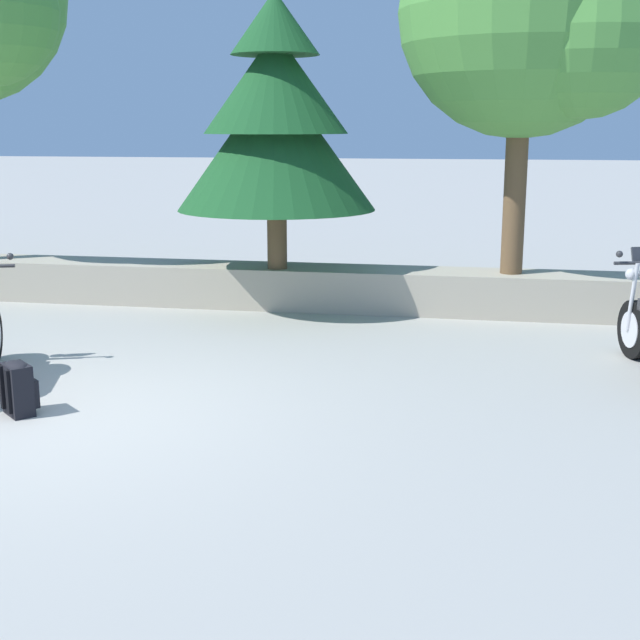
{
  "coord_description": "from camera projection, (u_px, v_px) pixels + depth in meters",
  "views": [
    {
      "loc": [
        3.47,
        -6.44,
        2.39
      ],
      "look_at": [
        2.07,
        1.2,
        0.65
      ],
      "focal_mm": 48.51,
      "sensor_mm": 36.0,
      "label": 1
    }
  ],
  "objects": [
    {
      "name": "stone_wall",
      "position": [
        219.0,
        284.0,
        11.86
      ],
      "size": [
        36.0,
        0.8,
        0.55
      ],
      "primitive_type": "cube",
      "color": "#A89E89",
      "rests_on": "ground"
    },
    {
      "name": "rider_backpack",
      "position": [
        18.0,
        387.0,
        7.3
      ],
      "size": [
        0.35,
        0.35,
        0.47
      ],
      "color": "black",
      "rests_on": "ground"
    },
    {
      "name": "pine_tree_mid_right",
      "position": [
        276.0,
        120.0,
        11.05
      ],
      "size": [
        2.58,
        2.58,
        3.5
      ],
      "color": "brown",
      "rests_on": "stone_wall"
    },
    {
      "name": "leafy_tree_far_right",
      "position": [
        536.0,
        16.0,
        10.3
      ],
      "size": [
        3.19,
        3.04,
        4.73
      ],
      "color": "brown",
      "rests_on": "stone_wall"
    },
    {
      "name": "ground_plane",
      "position": [
        54.0,
        416.0,
        7.31
      ],
      "size": [
        120.0,
        120.0,
        0.0
      ],
      "primitive_type": "plane",
      "color": "#A3A099"
    }
  ]
}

